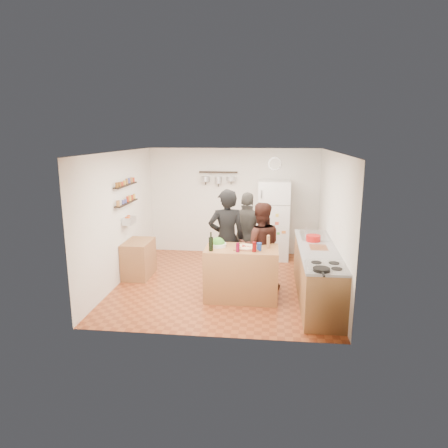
# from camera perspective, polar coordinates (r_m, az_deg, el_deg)

# --- Properties ---
(room_shell) EXTENTS (4.20, 4.20, 4.20)m
(room_shell) POSITION_cam_1_polar(r_m,az_deg,el_deg) (7.82, 0.24, 1.18)
(room_shell) COLOR brown
(room_shell) RESTS_ON ground
(prep_island) EXTENTS (1.25, 0.72, 0.91)m
(prep_island) POSITION_cam_1_polar(r_m,az_deg,el_deg) (6.99, 2.52, -7.03)
(prep_island) COLOR #9F633A
(prep_island) RESTS_ON floor
(pizza_board) EXTENTS (0.42, 0.34, 0.02)m
(pizza_board) POSITION_cam_1_polar(r_m,az_deg,el_deg) (6.82, 3.21, -3.43)
(pizza_board) COLOR brown
(pizza_board) RESTS_ON prep_island
(pizza) EXTENTS (0.34, 0.34, 0.02)m
(pizza) POSITION_cam_1_polar(r_m,az_deg,el_deg) (6.81, 3.21, -3.27)
(pizza) COLOR tan
(pizza) RESTS_ON pizza_board
(salad_bowl) EXTENTS (0.29, 0.29, 0.06)m
(salad_bowl) POSITION_cam_1_polar(r_m,az_deg,el_deg) (6.92, -0.89, -2.99)
(salad_bowl) COLOR silver
(salad_bowl) RESTS_ON prep_island
(wine_bottle) EXTENTS (0.08, 0.08, 0.23)m
(wine_bottle) POSITION_cam_1_polar(r_m,az_deg,el_deg) (6.65, -1.87, -2.88)
(wine_bottle) COLOR black
(wine_bottle) RESTS_ON prep_island
(wine_glass_near) EXTENTS (0.06, 0.06, 0.15)m
(wine_glass_near) POSITION_cam_1_polar(r_m,az_deg,el_deg) (6.60, 1.98, -3.36)
(wine_glass_near) COLOR #55071F
(wine_glass_near) RESTS_ON prep_island
(wine_glass_far) EXTENTS (0.07, 0.07, 0.17)m
(wine_glass_far) POSITION_cam_1_polar(r_m,az_deg,el_deg) (6.62, 4.34, -3.28)
(wine_glass_far) COLOR #570708
(wine_glass_far) RESTS_ON prep_island
(pepper_mill) EXTENTS (0.06, 0.06, 0.19)m
(pepper_mill) POSITION_cam_1_polar(r_m,az_deg,el_deg) (6.85, 6.35, -2.68)
(pepper_mill) COLOR #97643F
(pepper_mill) RESTS_ON prep_island
(salt_canister) EXTENTS (0.08, 0.08, 0.13)m
(salt_canister) POSITION_cam_1_polar(r_m,az_deg,el_deg) (6.70, 5.05, -3.25)
(salt_canister) COLOR navy
(salt_canister) RESTS_ON prep_island
(person_left) EXTENTS (0.77, 0.60, 1.86)m
(person_left) POSITION_cam_1_polar(r_m,az_deg,el_deg) (7.36, 0.37, -2.12)
(person_left) COLOR black
(person_left) RESTS_ON floor
(person_center) EXTENTS (0.85, 0.69, 1.63)m
(person_center) POSITION_cam_1_polar(r_m,az_deg,el_deg) (7.31, 5.17, -3.21)
(person_center) COLOR black
(person_center) RESTS_ON floor
(person_back) EXTENTS (1.06, 0.55, 1.72)m
(person_back) POSITION_cam_1_polar(r_m,az_deg,el_deg) (7.85, 3.42, -1.71)
(person_back) COLOR #32302C
(person_back) RESTS_ON floor
(counter_run) EXTENTS (0.63, 2.63, 0.90)m
(counter_run) POSITION_cam_1_polar(r_m,az_deg,el_deg) (7.13, 13.19, -6.98)
(counter_run) COLOR #9E7042
(counter_run) RESTS_ON floor
(stove_top) EXTENTS (0.60, 0.62, 0.02)m
(stove_top) POSITION_cam_1_polar(r_m,az_deg,el_deg) (6.09, 14.40, -5.90)
(stove_top) COLOR white
(stove_top) RESTS_ON counter_run
(skillet) EXTENTS (0.24, 0.24, 0.05)m
(skillet) POSITION_cam_1_polar(r_m,az_deg,el_deg) (5.84, 13.76, -6.34)
(skillet) COLOR black
(skillet) RESTS_ON stove_top
(sink) EXTENTS (0.50, 0.80, 0.03)m
(sink) POSITION_cam_1_polar(r_m,az_deg,el_deg) (7.81, 12.67, -1.67)
(sink) COLOR silver
(sink) RESTS_ON counter_run
(cutting_board) EXTENTS (0.30, 0.40, 0.02)m
(cutting_board) POSITION_cam_1_polar(r_m,az_deg,el_deg) (7.03, 13.34, -3.34)
(cutting_board) COLOR #9C5C38
(cutting_board) RESTS_ON counter_run
(red_bowl) EXTENTS (0.26, 0.26, 0.11)m
(red_bowl) POSITION_cam_1_polar(r_m,az_deg,el_deg) (7.40, 12.63, -1.99)
(red_bowl) COLOR #AD1413
(red_bowl) RESTS_ON counter_run
(fridge) EXTENTS (0.70, 0.68, 1.80)m
(fridge) POSITION_cam_1_polar(r_m,az_deg,el_deg) (9.18, 7.08, 0.58)
(fridge) COLOR white
(fridge) RESTS_ON floor
(wall_clock) EXTENTS (0.30, 0.03, 0.30)m
(wall_clock) POSITION_cam_1_polar(r_m,az_deg,el_deg) (9.33, 7.27, 8.54)
(wall_clock) COLOR silver
(wall_clock) RESTS_ON back_wall
(spice_shelf_lower) EXTENTS (0.12, 1.00, 0.02)m
(spice_shelf_lower) POSITION_cam_1_polar(r_m,az_deg,el_deg) (8.03, -13.75, 2.94)
(spice_shelf_lower) COLOR black
(spice_shelf_lower) RESTS_ON left_wall
(spice_shelf_upper) EXTENTS (0.12, 1.00, 0.02)m
(spice_shelf_upper) POSITION_cam_1_polar(r_m,az_deg,el_deg) (7.98, -13.88, 5.41)
(spice_shelf_upper) COLOR black
(spice_shelf_upper) RESTS_ON left_wall
(produce_basket) EXTENTS (0.18, 0.35, 0.14)m
(produce_basket) POSITION_cam_1_polar(r_m,az_deg,el_deg) (8.09, -13.42, 0.49)
(produce_basket) COLOR silver
(produce_basket) RESTS_ON left_wall
(side_table) EXTENTS (0.50, 0.80, 0.73)m
(side_table) POSITION_cam_1_polar(r_m,az_deg,el_deg) (8.23, -12.09, -4.88)
(side_table) COLOR olive
(side_table) RESTS_ON floor
(pot_rack) EXTENTS (0.90, 0.04, 0.04)m
(pot_rack) POSITION_cam_1_polar(r_m,az_deg,el_deg) (9.34, -0.82, 7.41)
(pot_rack) COLOR black
(pot_rack) RESTS_ON back_wall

